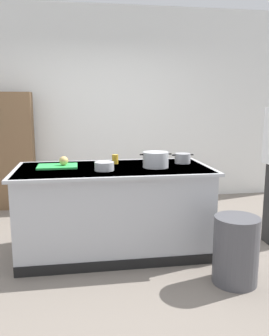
% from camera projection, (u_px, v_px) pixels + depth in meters
% --- Properties ---
extents(ground_plane, '(10.00, 10.00, 0.00)m').
position_uv_depth(ground_plane, '(114.00, 250.00, 3.73)').
color(ground_plane, slate).
extents(back_wall, '(6.40, 0.12, 3.00)m').
position_uv_depth(back_wall, '(100.00, 106.00, 5.49)').
color(back_wall, white).
rests_on(back_wall, ground_plane).
extents(counter_island, '(1.98, 0.98, 0.90)m').
position_uv_depth(counter_island, '(114.00, 208.00, 3.64)').
color(counter_island, '#B7BABF').
rests_on(counter_island, ground_plane).
extents(cutting_board, '(0.40, 0.28, 0.02)m').
position_uv_depth(cutting_board, '(58.00, 166.00, 3.57)').
color(cutting_board, green).
rests_on(cutting_board, counter_island).
extents(onion, '(0.09, 0.09, 0.09)m').
position_uv_depth(onion, '(64.00, 161.00, 3.56)').
color(onion, tan).
rests_on(onion, cutting_board).
extents(stock_pot, '(0.33, 0.26, 0.16)m').
position_uv_depth(stock_pot, '(156.00, 160.00, 3.55)').
color(stock_pot, '#B7BABF').
rests_on(stock_pot, counter_island).
extents(sauce_pan, '(0.24, 0.17, 0.11)m').
position_uv_depth(sauce_pan, '(183.00, 158.00, 3.80)').
color(sauce_pan, '#99999E').
rests_on(sauce_pan, counter_island).
extents(mixing_bowl, '(0.19, 0.19, 0.08)m').
position_uv_depth(mixing_bowl, '(104.00, 166.00, 3.39)').
color(mixing_bowl, '#B7BABF').
rests_on(mixing_bowl, counter_island).
extents(juice_cup, '(0.07, 0.07, 0.10)m').
position_uv_depth(juice_cup, '(115.00, 159.00, 3.77)').
color(juice_cup, yellow).
rests_on(juice_cup, counter_island).
extents(trash_bin, '(0.39, 0.39, 0.59)m').
position_uv_depth(trash_bin, '(236.00, 250.00, 3.02)').
color(trash_bin, '#4C4C51').
rests_on(trash_bin, ground_plane).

